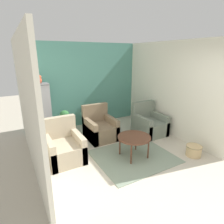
# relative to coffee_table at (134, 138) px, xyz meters

# --- Properties ---
(ground_plane) EXTENTS (20.00, 20.00, 0.00)m
(ground_plane) POSITION_rel_coffee_table_xyz_m (-0.18, -1.14, -0.47)
(ground_plane) COLOR beige
(ground_plane) RESTS_ON ground
(wall_back_accent) EXTENTS (3.85, 0.06, 2.65)m
(wall_back_accent) POSITION_rel_coffee_table_xyz_m (-0.18, 2.59, 0.86)
(wall_back_accent) COLOR #4C897A
(wall_back_accent) RESTS_ON ground_plane
(wall_left) EXTENTS (0.06, 3.70, 2.65)m
(wall_left) POSITION_rel_coffee_table_xyz_m (-2.07, 0.71, 0.86)
(wall_left) COLOR beige
(wall_left) RESTS_ON ground_plane
(wall_right) EXTENTS (0.06, 3.70, 2.65)m
(wall_right) POSITION_rel_coffee_table_xyz_m (1.72, 0.71, 0.86)
(wall_right) COLOR beige
(wall_right) RESTS_ON ground_plane
(area_rug) EXTENTS (1.75, 1.54, 0.01)m
(area_rug) POSITION_rel_coffee_table_xyz_m (0.00, -0.00, -0.46)
(area_rug) COLOR gray
(area_rug) RESTS_ON ground_plane
(coffee_table) EXTENTS (0.75, 0.75, 0.51)m
(coffee_table) POSITION_rel_coffee_table_xyz_m (0.00, 0.00, 0.00)
(coffee_table) COLOR #512D1E
(coffee_table) RESTS_ON ground_plane
(armchair_left) EXTENTS (0.76, 0.87, 0.93)m
(armchair_left) POSITION_rel_coffee_table_xyz_m (-1.44, 0.68, -0.18)
(armchair_left) COLOR tan
(armchair_left) RESTS_ON ground_plane
(armchair_right) EXTENTS (0.76, 0.87, 0.93)m
(armchair_right) POSITION_rel_coffee_table_xyz_m (1.18, 0.88, -0.18)
(armchair_right) COLOR slate
(armchair_right) RESTS_ON ground_plane
(armchair_middle) EXTENTS (0.76, 0.87, 0.93)m
(armchair_middle) POSITION_rel_coffee_table_xyz_m (-0.24, 1.31, -0.18)
(armchair_middle) COLOR #7A664C
(armchair_middle) RESTS_ON ground_plane
(birdcage) EXTENTS (0.58, 0.58, 1.56)m
(birdcage) POSITION_rel_coffee_table_xyz_m (-1.59, 2.02, 0.26)
(birdcage) COLOR slate
(birdcage) RESTS_ON ground_plane
(parrot) EXTENTS (0.10, 0.19, 0.22)m
(parrot) POSITION_rel_coffee_table_xyz_m (-1.59, 2.02, 1.20)
(parrot) COLOR #D14C2D
(parrot) RESTS_ON birdcage
(potted_plant) EXTENTS (0.32, 0.29, 0.69)m
(potted_plant) POSITION_rel_coffee_table_xyz_m (-0.98, 2.22, -0.05)
(potted_plant) COLOR brown
(potted_plant) RESTS_ON ground_plane
(wicker_basket) EXTENTS (0.36, 0.36, 0.25)m
(wicker_basket) POSITION_rel_coffee_table_xyz_m (1.26, -0.66, -0.33)
(wicker_basket) COLOR tan
(wicker_basket) RESTS_ON ground_plane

